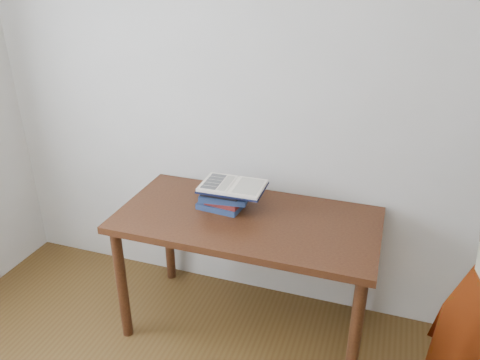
% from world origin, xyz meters
% --- Properties ---
extents(room_shell, '(3.54, 3.54, 2.62)m').
position_xyz_m(room_shell, '(-0.08, 0.01, 1.63)').
color(room_shell, beige).
rests_on(room_shell, ground).
extents(desk, '(1.39, 0.70, 0.75)m').
position_xyz_m(desk, '(-0.00, 1.38, 0.65)').
color(desk, '#462611').
rests_on(desk, ground).
extents(book_stack, '(0.29, 0.19, 0.12)m').
position_xyz_m(book_stack, '(-0.15, 1.43, 0.81)').
color(book_stack, navy).
rests_on(book_stack, desk).
extents(open_book, '(0.35, 0.25, 0.03)m').
position_xyz_m(open_book, '(-0.10, 1.45, 0.88)').
color(open_book, black).
rests_on(open_book, book_stack).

